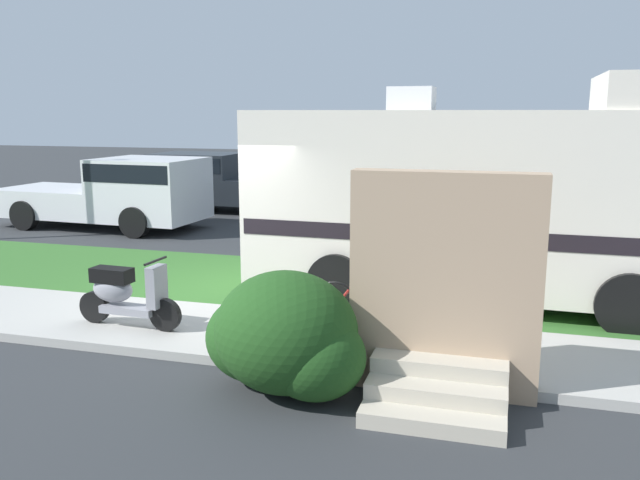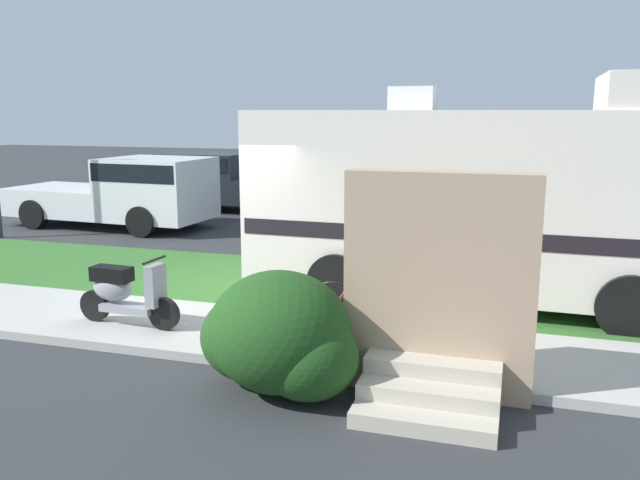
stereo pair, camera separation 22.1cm
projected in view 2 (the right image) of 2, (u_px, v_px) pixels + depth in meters
The scene contains 11 objects.
ground_plane at pixel (215, 306), 10.24m from camera, with size 80.00×80.00×0.00m, color #2D3033.
sidewalk at pixel (176, 326), 9.10m from camera, with size 24.00×2.00×0.12m.
grass_strip at pixel (252, 281), 11.64m from camera, with size 24.00×3.40×0.08m.
motorhome_rv at pixel (484, 197), 10.23m from camera, with size 7.02×2.83×3.52m.
scooter at pixel (124, 292), 8.92m from camera, with size 1.57×0.50×0.97m.
bicycle at pixel (370, 309), 8.39m from camera, with size 1.74×0.52×0.91m.
pickup_truck_near at pixel (129, 191), 16.97m from camera, with size 5.62×2.47×1.84m.
pickup_truck_far at pixel (234, 180), 20.01m from camera, with size 5.62×2.14×1.73m.
porch_steps at pixel (437, 310), 6.84m from camera, with size 2.00×1.26×2.40m.
bush_by_porch at pixel (278, 338), 7.00m from camera, with size 1.86×1.39×1.32m.
bottle_green at pixel (491, 339), 8.11m from camera, with size 0.06×0.06×0.25m.
Camera 2 is at (4.48, -8.92, 3.01)m, focal length 36.76 mm.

